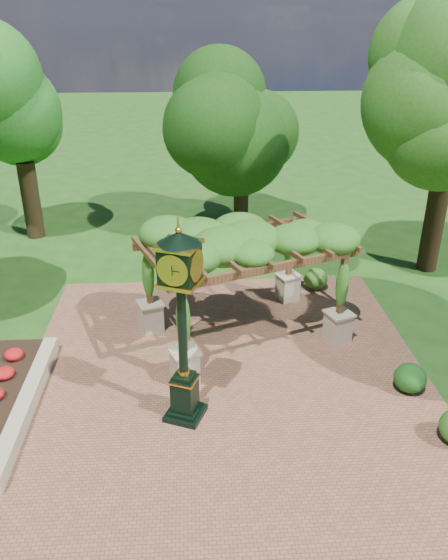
{
  "coord_description": "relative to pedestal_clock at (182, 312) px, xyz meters",
  "views": [
    {
      "loc": [
        -0.76,
        -9.69,
        8.07
      ],
      "look_at": [
        0.0,
        2.5,
        2.2
      ],
      "focal_mm": 35.0,
      "sensor_mm": 36.0,
      "label": 1
    }
  ],
  "objects": [
    {
      "name": "ground",
      "position": [
        1.02,
        -0.04,
        -2.68
      ],
      "size": [
        120.0,
        120.0,
        0.0
      ],
      "primitive_type": "plane",
      "color": "#1E4714",
      "rests_on": "ground"
    },
    {
      "name": "brick_plaza",
      "position": [
        1.02,
        0.96,
        -2.66
      ],
      "size": [
        10.0,
        12.0,
        0.04
      ],
      "primitive_type": "cube",
      "color": "brown",
      "rests_on": "ground"
    },
    {
      "name": "border_wall",
      "position": [
        -3.58,
        0.46,
        -2.48
      ],
      "size": [
        0.35,
        5.0,
        0.4
      ],
      "primitive_type": "cube",
      "color": "#C6B793",
      "rests_on": "ground"
    },
    {
      "name": "pedestal_clock",
      "position": [
        0.0,
        0.0,
        0.0
      ],
      "size": [
        1.15,
        1.15,
        4.48
      ],
      "rotation": [
        0.0,
        0.0,
        -0.39
      ],
      "color": "black",
      "rests_on": "brick_plaza"
    },
    {
      "name": "pergola",
      "position": [
        1.6,
        3.4,
        0.01
      ],
      "size": [
        6.01,
        4.88,
        3.27
      ],
      "rotation": [
        0.0,
        0.0,
        0.37
      ],
      "color": "#BAAC8A",
      "rests_on": "brick_plaza"
    },
    {
      "name": "sundial",
      "position": [
        2.46,
        8.36,
        -2.2
      ],
      "size": [
        0.77,
        0.77,
        1.09
      ],
      "rotation": [
        0.0,
        0.0,
        0.34
      ],
      "color": "gray",
      "rests_on": "ground"
    },
    {
      "name": "shrub_mid",
      "position": [
        5.32,
        0.6,
        -2.29
      ],
      "size": [
        0.98,
        0.98,
        0.69
      ],
      "primitive_type": "ellipsoid",
      "rotation": [
        0.0,
        0.0,
        0.34
      ],
      "color": "#1A4D15",
      "rests_on": "brick_plaza"
    },
    {
      "name": "shrub_back",
      "position": [
        4.25,
        6.12,
        -2.29
      ],
      "size": [
        0.85,
        0.85,
        0.7
      ],
      "primitive_type": "ellipsoid",
      "rotation": [
        0.0,
        0.0,
        -0.1
      ],
      "color": "#2C5919",
      "rests_on": "brick_plaza"
    },
    {
      "name": "tree_west_far",
      "position": [
        -6.12,
        11.67,
        2.7
      ],
      "size": [
        3.84,
        3.84,
        7.88
      ],
      "color": "#302312",
      "rests_on": "ground"
    },
    {
      "name": "tree_north",
      "position": [
        2.34,
        12.26,
        1.72
      ],
      "size": [
        4.19,
        4.19,
        6.4
      ],
      "color": "#352415",
      "rests_on": "ground"
    }
  ]
}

